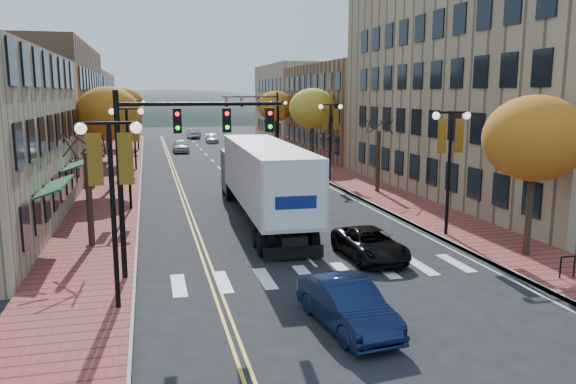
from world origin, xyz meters
TOP-DOWN VIEW (x-y plane):
  - ground at (0.00, 0.00)m, footprint 200.00×200.00m
  - sidewalk_left at (-9.00, 32.50)m, footprint 4.00×85.00m
  - sidewalk_right at (9.00, 32.50)m, footprint 4.00×85.00m
  - building_left_mid at (-17.00, 36.00)m, footprint 12.00×24.00m
  - building_left_far at (-17.00, 61.00)m, footprint 12.00×26.00m
  - building_right_near at (18.50, 16.00)m, footprint 15.00×28.00m
  - building_right_mid at (18.50, 42.00)m, footprint 15.00×24.00m
  - building_right_far at (18.50, 64.00)m, footprint 15.00×20.00m
  - tree_left_a at (-9.00, 8.00)m, footprint 0.28×0.28m
  - tree_left_b at (-9.00, 24.00)m, footprint 4.48×4.48m
  - tree_left_c at (-9.00, 40.00)m, footprint 4.16×4.16m
  - tree_left_d at (-9.00, 58.00)m, footprint 4.61×4.61m
  - tree_right_a at (9.00, 2.00)m, footprint 4.16×4.16m
  - tree_right_b at (9.00, 18.00)m, footprint 0.28×0.28m
  - tree_right_c at (9.00, 34.00)m, footprint 4.48×4.48m
  - tree_right_d at (9.00, 50.00)m, footprint 4.35×4.35m
  - lamp_left_a at (-7.50, 0.00)m, footprint 1.96×0.36m
  - lamp_left_b at (-7.50, 16.00)m, footprint 1.96×0.36m
  - lamp_left_c at (-7.50, 34.00)m, footprint 1.96×0.36m
  - lamp_left_d at (-7.50, 52.00)m, footprint 1.96×0.36m
  - lamp_right_a at (7.50, 6.00)m, footprint 1.96×0.36m
  - lamp_right_b at (7.50, 24.00)m, footprint 1.96×0.36m
  - lamp_right_c at (7.50, 42.00)m, footprint 1.96×0.36m
  - traffic_mast_near at (-5.48, 3.00)m, footprint 6.10×0.35m
  - traffic_mast_far at (5.48, 42.00)m, footprint 6.10×0.34m
  - semi_truck at (-0.46, 11.88)m, footprint 3.24×17.19m
  - navy_sedan at (-0.85, -2.97)m, footprint 2.03×4.56m
  - black_suv at (2.52, 3.50)m, footprint 2.22×4.62m
  - car_far_white at (-2.65, 49.29)m, footprint 1.84×4.52m
  - car_far_silver at (2.34, 61.08)m, footprint 1.71×4.04m
  - car_far_oncoming at (0.50, 69.96)m, footprint 1.97×4.57m

SIDE VIEW (x-z plane):
  - ground at x=0.00m, z-range 0.00..0.00m
  - sidewalk_left at x=-9.00m, z-range 0.00..0.15m
  - sidewalk_right at x=9.00m, z-range 0.00..0.15m
  - car_far_silver at x=2.34m, z-range 0.00..1.16m
  - black_suv at x=2.52m, z-range 0.00..1.27m
  - navy_sedan at x=-0.85m, z-range 0.00..1.45m
  - car_far_oncoming at x=0.50m, z-range 0.00..1.46m
  - car_far_white at x=-2.65m, z-range 0.00..1.54m
  - tree_left_a at x=-9.00m, z-range 0.15..4.35m
  - tree_right_b at x=9.00m, z-range 0.15..4.35m
  - semi_truck at x=-0.46m, z-range 0.36..4.64m
  - lamp_left_a at x=-7.50m, z-range 1.27..7.32m
  - lamp_left_b at x=-7.50m, z-range 1.27..7.32m
  - lamp_left_c at x=-7.50m, z-range 1.27..7.32m
  - lamp_left_d at x=-7.50m, z-range 1.27..7.32m
  - lamp_right_a at x=7.50m, z-range 1.27..7.32m
  - lamp_right_b at x=7.50m, z-range 1.27..7.32m
  - lamp_right_c at x=7.50m, z-range 1.27..7.32m
  - building_left_far at x=-17.00m, z-range 0.00..9.50m
  - traffic_mast_near at x=-5.48m, z-range 1.42..8.42m
  - traffic_mast_far at x=5.48m, z-range 1.42..8.42m
  - building_right_mid at x=18.50m, z-range 0.00..10.00m
  - tree_left_c at x=-9.00m, z-range 1.71..8.40m
  - tree_right_a at x=9.00m, z-range 1.71..8.40m
  - tree_right_d at x=9.00m, z-range 1.79..8.79m
  - tree_left_b at x=-9.00m, z-range 1.84..9.05m
  - tree_right_c at x=9.00m, z-range 1.84..9.05m
  - building_left_mid at x=-17.00m, z-range 0.00..11.00m
  - building_right_far at x=18.50m, z-range 0.00..11.00m
  - tree_left_d at x=-9.00m, z-range 1.89..9.31m
  - building_right_near at x=18.50m, z-range 0.00..15.00m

